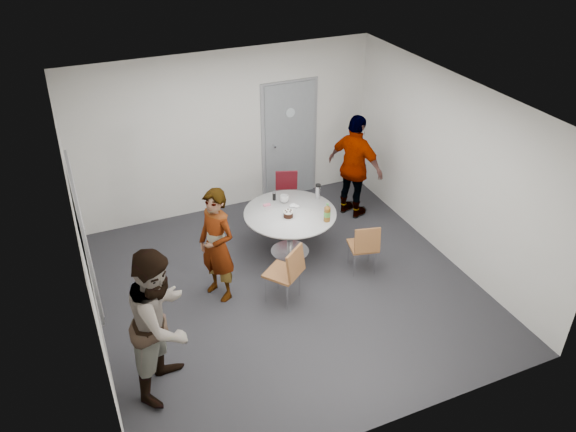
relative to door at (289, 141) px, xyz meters
name	(u,v)px	position (x,y,z in m)	size (l,w,h in m)	color
floor	(287,288)	(-1.10, -2.48, -1.03)	(5.00, 5.00, 0.00)	#232327
ceiling	(287,104)	(-1.10, -2.48, 1.67)	(5.00, 5.00, 0.00)	silver
wall_back	(227,133)	(-1.10, 0.02, 0.32)	(5.00, 5.00, 0.00)	beige
wall_left	(84,249)	(-3.60, -2.48, 0.32)	(5.00, 5.00, 0.00)	beige
wall_right	(448,169)	(1.40, -2.48, 0.32)	(5.00, 5.00, 0.00)	beige
wall_front	(394,330)	(-1.10, -4.98, 0.32)	(5.00, 5.00, 0.00)	beige
door	(289,141)	(0.00, 0.00, 0.00)	(1.02, 0.17, 2.12)	gray
whiteboard	(84,232)	(-3.56, -2.28, 0.42)	(0.04, 1.90, 1.25)	gray
table	(292,218)	(-0.70, -1.71, -0.41)	(1.36, 1.36, 0.99)	silver
chair_near_left	(288,270)	(-1.20, -2.75, -0.50)	(0.59, 0.60, 0.87)	brown
chair_near_right	(365,245)	(0.04, -2.59, -0.54)	(0.46, 0.49, 0.80)	brown
chair_far	(287,190)	(-0.34, -0.70, -0.55)	(0.49, 0.51, 0.79)	#5C121A
person_main	(217,246)	(-2.00, -2.24, -0.22)	(0.59, 0.39, 1.62)	#A5C6EA
person_left	(162,321)	(-2.99, -3.51, -0.12)	(0.88, 0.69, 1.82)	white
person_right	(355,167)	(0.69, -1.09, -0.14)	(1.03, 0.43, 1.77)	black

